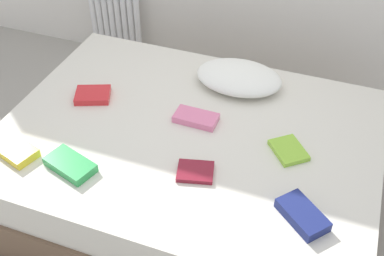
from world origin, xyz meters
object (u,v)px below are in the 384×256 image
(pillow, at_px, (239,77))
(textbook_lime, at_px, (289,150))
(bed, at_px, (189,165))
(textbook_navy, at_px, (302,215))
(textbook_green, at_px, (70,165))
(textbook_maroon, at_px, (195,172))
(radiator, at_px, (115,14))
(textbook_pink, at_px, (196,118))
(textbook_red, at_px, (93,95))
(textbook_yellow, at_px, (17,151))

(pillow, xyz_separation_m, textbook_lime, (0.39, -0.46, -0.05))
(bed, xyz_separation_m, textbook_navy, (0.66, -0.37, 0.28))
(bed, height_order, textbook_green, textbook_green)
(textbook_navy, xyz_separation_m, textbook_maroon, (-0.52, 0.09, -0.01))
(radiator, distance_m, textbook_lime, 1.98)
(bed, height_order, textbook_maroon, textbook_maroon)
(textbook_pink, bearing_deg, textbook_navy, -34.47)
(textbook_red, height_order, textbook_yellow, textbook_yellow)
(radiator, relative_size, textbook_pink, 2.54)
(radiator, bearing_deg, textbook_yellow, -78.62)
(textbook_navy, xyz_separation_m, textbook_lime, (-0.14, 0.39, -0.01))
(textbook_pink, relative_size, textbook_lime, 1.25)
(pillow, bearing_deg, textbook_pink, -107.53)
(textbook_lime, bearing_deg, textbook_pink, -137.11)
(textbook_navy, bearing_deg, textbook_pink, -175.02)
(textbook_lime, bearing_deg, textbook_green, -103.21)
(textbook_maroon, relative_size, textbook_yellow, 0.85)
(pillow, relative_size, textbook_yellow, 2.50)
(bed, distance_m, textbook_yellow, 0.91)
(textbook_pink, height_order, textbook_yellow, textbook_yellow)
(radiator, xyz_separation_m, pillow, (1.20, -0.72, 0.16))
(textbook_yellow, bearing_deg, textbook_navy, 21.44)
(pillow, height_order, textbook_green, pillow)
(textbook_navy, bearing_deg, bed, -168.98)
(textbook_red, xyz_separation_m, textbook_maroon, (0.75, -0.36, -0.01))
(bed, bearing_deg, radiator, 131.68)
(radiator, distance_m, textbook_pink, 1.55)
(pillow, xyz_separation_m, textbook_red, (-0.74, -0.40, -0.04))
(bed, xyz_separation_m, textbook_green, (-0.44, -0.45, 0.27))
(bed, bearing_deg, textbook_yellow, -147.85)
(radiator, relative_size, textbook_green, 2.40)
(textbook_yellow, relative_size, textbook_green, 0.82)
(textbook_pink, xyz_separation_m, textbook_red, (-0.62, -0.01, -0.00))
(radiator, height_order, textbook_yellow, radiator)
(textbook_red, relative_size, textbook_lime, 1.04)
(radiator, xyz_separation_m, textbook_navy, (1.73, -1.57, 0.12))
(pillow, bearing_deg, textbook_maroon, -89.48)
(radiator, bearing_deg, textbook_pink, -45.84)
(textbook_pink, height_order, textbook_maroon, textbook_pink)
(bed, relative_size, textbook_navy, 8.70)
(textbook_red, height_order, textbook_green, textbook_green)
(textbook_red, relative_size, textbook_maroon, 1.12)
(textbook_pink, xyz_separation_m, textbook_yellow, (-0.74, -0.55, 0.00))
(pillow, distance_m, textbook_yellow, 1.28)
(textbook_yellow, xyz_separation_m, textbook_green, (0.30, 0.01, -0.00))
(pillow, height_order, textbook_maroon, pillow)
(textbook_pink, xyz_separation_m, textbook_lime, (0.52, -0.07, -0.01))
(textbook_pink, distance_m, textbook_yellow, 0.93)
(textbook_red, height_order, textbook_maroon, textbook_red)
(textbook_navy, height_order, textbook_yellow, textbook_navy)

